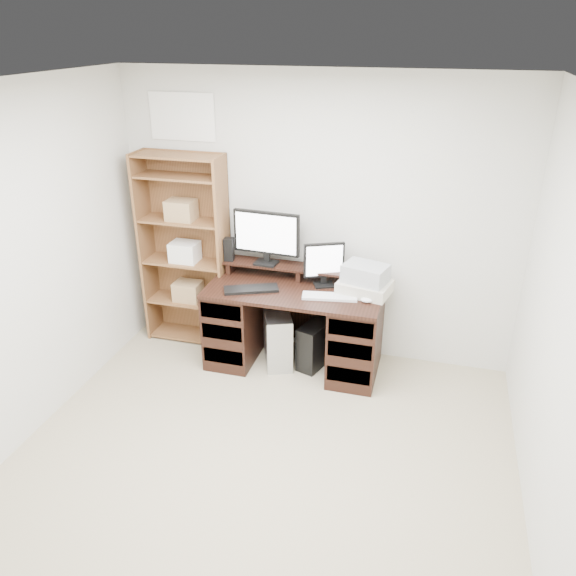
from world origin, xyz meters
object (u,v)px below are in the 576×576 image
at_px(printer, 365,287).
at_px(tower_black, 316,344).
at_px(desk, 294,325).
at_px(monitor_wide, 266,235).
at_px(bookshelf, 186,249).
at_px(monitor_small, 324,263).
at_px(tower_silver, 277,335).

height_order(printer, tower_black, printer).
distance_m(desk, printer, 0.72).
height_order(monitor_wide, bookshelf, bookshelf).
xyz_separation_m(desk, monitor_small, (0.22, 0.14, 0.57)).
bearing_deg(tower_silver, printer, -17.69).
height_order(desk, bookshelf, bookshelf).
height_order(desk, printer, printer).
bearing_deg(monitor_small, bookshelf, 152.13).
bearing_deg(monitor_wide, bookshelf, -177.36).
bearing_deg(tower_black, monitor_wide, -178.98).
relative_size(monitor_wide, tower_black, 1.33).
distance_m(desk, monitor_wide, 0.83).
bearing_deg(tower_black, monitor_small, 90.82).
xyz_separation_m(tower_silver, tower_black, (0.35, 0.03, -0.04)).
distance_m(printer, tower_black, 0.72).
distance_m(monitor_wide, bookshelf, 0.82).
relative_size(desk, printer, 3.58).
bearing_deg(desk, tower_silver, 174.33).
bearing_deg(printer, tower_silver, -164.46).
bearing_deg(desk, tower_black, 12.37).
distance_m(monitor_wide, monitor_small, 0.56).
xyz_separation_m(monitor_small, tower_silver, (-0.38, -0.12, -0.71)).
distance_m(monitor_small, printer, 0.40).
xyz_separation_m(printer, tower_black, (-0.40, -0.03, -0.59)).
distance_m(monitor_small, tower_black, 0.76).
relative_size(tower_black, bookshelf, 0.25).
relative_size(desk, tower_black, 3.33).
relative_size(monitor_small, tower_black, 0.85).
bearing_deg(printer, monitor_small, -178.83).
distance_m(tower_silver, bookshelf, 1.16).
relative_size(tower_silver, bookshelf, 0.28).
xyz_separation_m(desk, tower_black, (0.19, 0.04, -0.18)).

